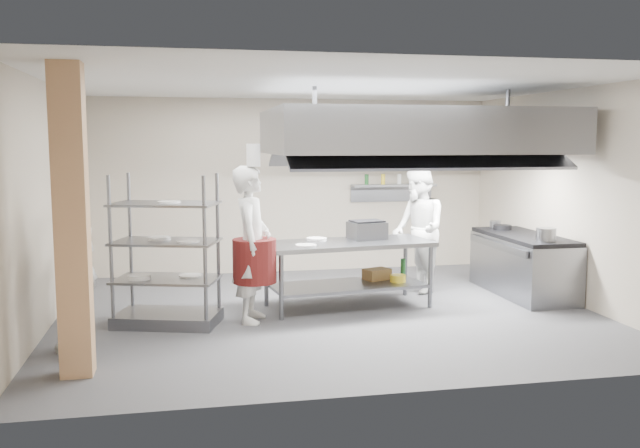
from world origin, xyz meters
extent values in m
plane|color=#39393B|center=(0.00, 0.00, 0.00)|extent=(7.00, 7.00, 0.00)
plane|color=silver|center=(0.00, 0.00, 3.00)|extent=(7.00, 7.00, 0.00)
plane|color=#B1A28D|center=(0.00, 3.00, 1.50)|extent=(7.00, 0.00, 7.00)
plane|color=#B1A28D|center=(-3.50, 0.00, 1.50)|extent=(0.00, 6.00, 6.00)
plane|color=#B1A28D|center=(3.50, 0.00, 1.50)|extent=(0.00, 6.00, 6.00)
cube|color=tan|center=(-2.90, -1.90, 1.50)|extent=(0.30, 0.30, 3.00)
cube|color=gray|center=(1.30, 0.40, 2.40)|extent=(4.00, 2.50, 0.60)
cube|color=white|center=(0.40, 0.40, 2.08)|extent=(1.60, 0.12, 0.04)
cube|color=white|center=(2.20, 0.40, 2.08)|extent=(1.60, 0.12, 0.04)
cube|color=gray|center=(1.80, 2.84, 1.50)|extent=(1.50, 0.28, 0.04)
cube|color=gray|center=(0.34, 0.25, 0.88)|extent=(2.37, 1.22, 0.06)
cube|color=slate|center=(0.34, 0.25, 0.30)|extent=(2.18, 1.11, 0.04)
cube|color=gray|center=(3.08, 0.50, 0.42)|extent=(0.80, 2.00, 0.84)
cube|color=black|center=(3.08, 0.50, 0.87)|extent=(0.78, 1.96, 0.06)
imported|color=silver|center=(-1.03, -0.24, 0.98)|extent=(0.63, 0.81, 1.97)
imported|color=white|center=(1.60, 0.98, 0.95)|extent=(0.75, 0.94, 1.89)
imported|color=white|center=(-3.00, -1.20, 0.91)|extent=(0.82, 1.15, 1.82)
cube|color=slate|center=(0.66, 0.45, 1.03)|extent=(0.54, 0.46, 0.24)
cube|color=#9B693E|center=(0.81, 0.46, 0.40)|extent=(0.42, 0.35, 0.16)
cylinder|color=slate|center=(3.03, -0.20, 0.99)|extent=(0.27, 0.27, 0.18)
cylinder|color=white|center=(-2.08, -0.19, 0.60)|extent=(0.28, 0.28, 0.05)
camera|label=1|loc=(-1.84, -8.63, 2.25)|focal=38.00mm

